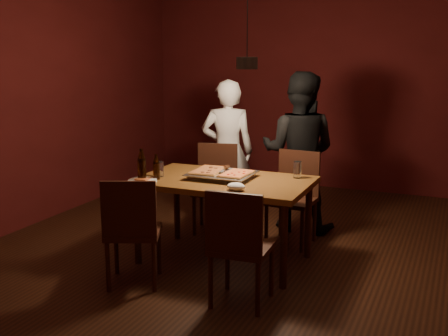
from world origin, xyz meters
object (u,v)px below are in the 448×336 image
at_px(diner_white, 227,151).
at_px(pendant_lamp, 247,62).
at_px(plate_slice, 143,180).
at_px(chair_far_left, 216,179).
at_px(beer_bottle_a, 142,165).
at_px(diner_dark, 299,152).
at_px(chair_far_right, 295,188).
at_px(chair_near_right, 238,238).
at_px(dining_table, 224,187).
at_px(chair_near_left, 131,222).
at_px(pizza_tray, 222,175).
at_px(beer_bottle_b, 156,167).

height_order(diner_white, pendant_lamp, pendant_lamp).
bearing_deg(plate_slice, chair_far_left, 81.94).
bearing_deg(beer_bottle_a, chair_far_left, 80.68).
bearing_deg(diner_dark, chair_far_right, 99.04).
bearing_deg(pendant_lamp, chair_near_right, -72.19).
relative_size(dining_table, chair_near_left, 2.71).
height_order(beer_bottle_a, pendant_lamp, pendant_lamp).
height_order(chair_far_right, pizza_tray, chair_far_right).
bearing_deg(dining_table, chair_far_right, 59.94).
bearing_deg(chair_near_left, chair_far_right, 37.33).
xyz_separation_m(pizza_tray, diner_white, (-0.42, 1.11, 0.00)).
relative_size(chair_near_left, pizza_tray, 1.01).
bearing_deg(chair_near_right, chair_far_left, 115.92).
xyz_separation_m(chair_near_left, plate_slice, (-0.17, 0.46, 0.22)).
bearing_deg(dining_table, pizza_tray, 139.06).
height_order(chair_far_right, pendant_lamp, pendant_lamp).
height_order(dining_table, chair_near_right, chair_near_right).
bearing_deg(beer_bottle_b, chair_near_left, -80.07).
bearing_deg(chair_far_right, dining_table, 64.56).
xyz_separation_m(chair_near_right, pizza_tray, (-0.50, 0.85, 0.24)).
height_order(dining_table, chair_near_left, chair_near_left).
bearing_deg(chair_far_right, pizza_tray, 61.45).
bearing_deg(plate_slice, diner_dark, 57.98).
relative_size(pizza_tray, beer_bottle_a, 1.97).
bearing_deg(beer_bottle_b, pizza_tray, 28.23).
height_order(dining_table, plate_slice, plate_slice).
relative_size(chair_far_left, plate_slice, 2.05).
xyz_separation_m(beer_bottle_a, pendant_lamp, (0.80, 0.41, 0.87)).
height_order(plate_slice, diner_dark, diner_dark).
bearing_deg(plate_slice, diner_white, 84.04).
relative_size(beer_bottle_a, diner_white, 0.18).
bearing_deg(chair_far_right, chair_far_left, -0.13).
bearing_deg(pendant_lamp, plate_slice, -150.47).
distance_m(beer_bottle_a, diner_white, 1.49).
height_order(pizza_tray, diner_dark, diner_dark).
distance_m(pizza_tray, plate_slice, 0.69).
bearing_deg(diner_white, pendant_lamp, 99.65).
height_order(chair_far_left, beer_bottle_a, beer_bottle_a).
height_order(chair_far_right, beer_bottle_a, beer_bottle_a).
height_order(diner_white, diner_dark, diner_dark).
relative_size(chair_near_right, beer_bottle_a, 1.74).
height_order(beer_bottle_b, diner_dark, diner_dark).
xyz_separation_m(chair_near_left, beer_bottle_b, (-0.10, 0.58, 0.33)).
height_order(beer_bottle_b, plate_slice, beer_bottle_b).
relative_size(chair_far_left, beer_bottle_b, 2.28).
distance_m(chair_far_left, pendant_lamp, 1.55).
bearing_deg(beer_bottle_b, chair_far_left, 84.73).
distance_m(chair_far_left, diner_white, 0.41).
bearing_deg(beer_bottle_b, plate_slice, -119.84).
bearing_deg(chair_far_left, diner_dark, -170.48).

